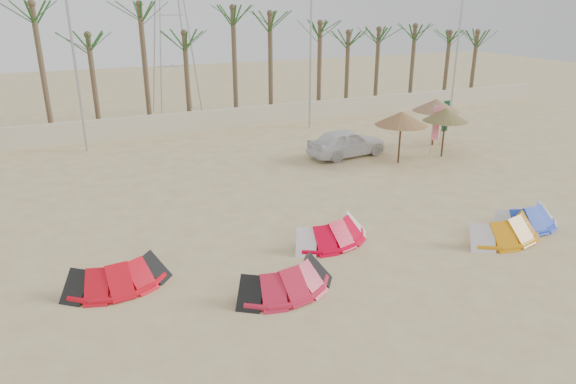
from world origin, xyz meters
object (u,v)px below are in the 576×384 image
parasol_left (401,118)px  parasol_mid (446,115)px  kite_red_right (328,229)px  parasol_right (436,105)px  kite_orange (499,223)px  car (346,143)px  kite_blue (520,215)px  kite_red_left (115,272)px  kite_red_mid (282,276)px

parasol_left → parasol_mid: bearing=-0.3°
kite_red_right → parasol_mid: parasol_mid is taller
parasol_left → parasol_right: (3.94, 2.09, 0.02)m
kite_orange → parasol_right: parasol_right is taller
kite_orange → car: 10.95m
kite_blue → car: size_ratio=0.67×
kite_red_left → kite_orange: bearing=-9.2°
parasol_right → parasol_left: bearing=-152.1°
kite_red_left → parasol_mid: bearing=20.6°
kite_blue → car: (-1.13, 10.67, 0.33)m
parasol_right → car: (-5.77, 0.10, -1.60)m
kite_red_left → kite_red_right: 7.13m
kite_red_mid → kite_blue: same height
kite_blue → parasol_mid: size_ratio=1.11×
kite_red_right → parasol_right: size_ratio=1.24×
kite_orange → kite_blue: bearing=11.6°
kite_red_left → parasol_right: (18.85, 8.76, 1.93)m
car → parasol_mid: bearing=-121.6°
parasol_mid → kite_red_mid: bearing=-146.4°
kite_red_left → parasol_right: parasol_right is taller
kite_red_left → kite_red_mid: same height
parasol_mid → car: size_ratio=0.60×
kite_blue → car: car is taller
kite_red_mid → car: bearing=51.8°
parasol_left → parasol_mid: 2.83m
kite_blue → parasol_left: bearing=85.3°
parasol_mid → car: parasol_mid is taller
kite_blue → car: bearing=96.0°
kite_red_mid → car: car is taller
parasol_left → car: bearing=129.9°
kite_red_right → parasol_left: (7.78, 6.60, 1.91)m
kite_red_left → kite_blue: (14.21, -1.81, -0.00)m
kite_red_right → parasol_mid: 12.62m
kite_red_left → kite_red_mid: (4.34, -2.25, 0.00)m
kite_orange → kite_blue: same height
parasol_mid → kite_red_left: bearing=-159.4°
kite_orange → kite_blue: 1.35m
parasol_mid → parasol_right: (1.12, 2.10, 0.07)m
parasol_mid → parasol_right: size_ratio=0.98×
kite_red_right → car: size_ratio=0.76×
parasol_right → kite_red_mid: bearing=-142.8°
kite_blue → parasol_mid: (3.53, 8.46, 1.86)m
kite_orange → car: car is taller
kite_red_mid → kite_orange: bearing=1.2°
kite_red_left → kite_blue: bearing=-7.2°
kite_red_right → parasol_right: 14.72m
car → parasol_right: bearing=-97.3°
kite_orange → parasol_left: 9.18m
kite_orange → car: size_ratio=0.85×
kite_orange → kite_red_left: bearing=170.8°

